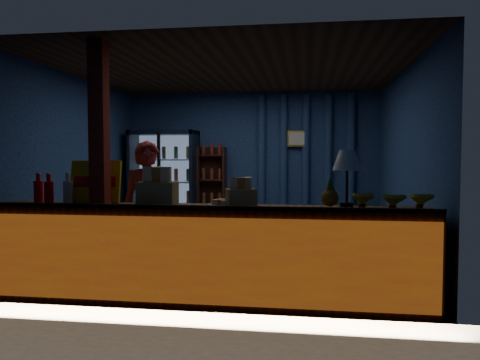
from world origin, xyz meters
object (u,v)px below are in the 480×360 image
object	(u,v)px
pastry_tray	(227,204)
table_lamp	(347,163)
shopkeeper	(148,212)
green_chair	(361,226)

from	to	relation	value
pastry_tray	table_lamp	xyz separation A→B (m)	(1.15, 0.11, 0.41)
pastry_tray	table_lamp	size ratio (longest dim) A/B	0.76
pastry_tray	shopkeeper	bearing A→B (deg)	150.99
pastry_tray	table_lamp	distance (m)	1.23
green_chair	pastry_tray	size ratio (longest dim) A/B	1.58
green_chair	table_lamp	world-z (taller)	table_lamp
green_chair	pastry_tray	bearing A→B (deg)	32.63
table_lamp	pastry_tray	bearing A→B (deg)	-174.59
green_chair	table_lamp	distance (m)	3.41
green_chair	pastry_tray	world-z (taller)	pastry_tray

